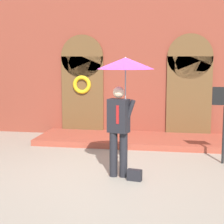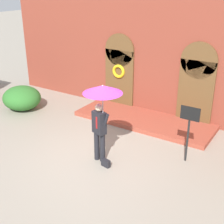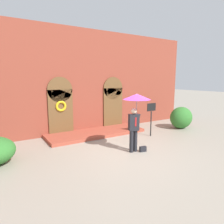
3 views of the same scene
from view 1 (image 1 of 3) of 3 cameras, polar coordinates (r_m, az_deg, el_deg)
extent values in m
plane|color=gray|center=(7.65, 0.05, -9.65)|extent=(80.00, 80.00, 0.00)
cube|color=brown|center=(11.45, 3.68, 10.45)|extent=(14.00, 0.50, 5.60)
cube|color=brown|center=(11.50, -4.51, 2.45)|extent=(1.30, 0.08, 2.40)
cylinder|color=brown|center=(11.45, -4.58, 8.44)|extent=(1.30, 0.08, 1.30)
cube|color=brown|center=(11.15, 11.64, 2.13)|extent=(1.30, 0.08, 2.40)
cylinder|color=brown|center=(11.09, 11.82, 8.30)|extent=(1.30, 0.08, 1.30)
torus|color=gold|center=(11.41, -4.62, 4.17)|extent=(0.56, 0.12, 0.56)
cube|color=#98402E|center=(10.55, 2.87, -4.22)|extent=(5.20, 1.80, 0.16)
cylinder|color=black|center=(7.48, 0.23, -6.47)|extent=(0.16, 0.16, 0.90)
cylinder|color=black|center=(7.45, 1.76, -6.53)|extent=(0.16, 0.16, 0.90)
cube|color=black|center=(7.31, 1.01, -0.58)|extent=(0.45, 0.35, 0.66)
cube|color=#A51919|center=(7.18, 0.85, -0.42)|extent=(0.06, 0.03, 0.36)
sphere|color=beige|center=(7.25, 1.02, 3.02)|extent=(0.22, 0.22, 0.22)
cylinder|color=black|center=(7.26, 2.72, 0.16)|extent=(0.22, 0.09, 0.46)
cylinder|color=gray|center=(7.24, 2.05, 2.69)|extent=(0.02, 0.02, 0.98)
cone|color=#992893|center=(7.21, 2.07, 7.44)|extent=(1.10, 1.10, 0.22)
cone|color=white|center=(7.20, 2.08, 7.56)|extent=(0.60, 0.61, 0.20)
cube|color=black|center=(7.33, 3.45, -9.57)|extent=(0.30, 0.17, 0.22)
cylinder|color=black|center=(8.71, 16.66, -3.37)|extent=(0.06, 0.06, 1.30)
camera|label=2|loc=(4.42, 96.52, 35.97)|focal=50.00mm
camera|label=3|loc=(6.02, -72.01, 8.43)|focal=32.00mm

